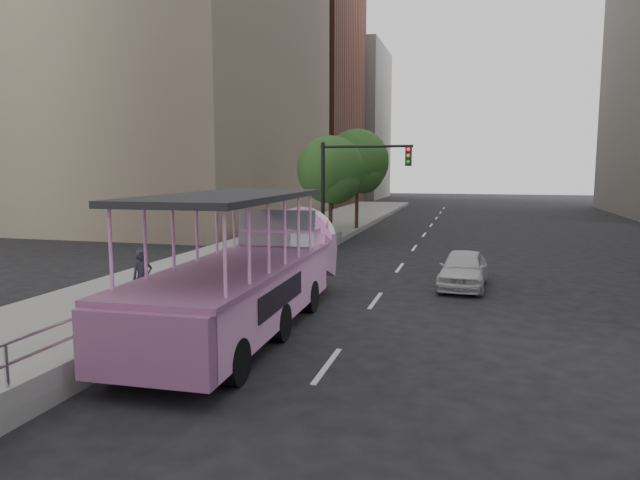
# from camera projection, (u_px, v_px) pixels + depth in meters

# --- Properties ---
(ground) EXTENTS (160.00, 160.00, 0.00)m
(ground) POSITION_uv_depth(u_px,v_px,m) (308.00, 335.00, 13.90)
(ground) COLOR black
(sidewalk) EXTENTS (5.50, 80.00, 0.30)m
(sidewalk) POSITION_uv_depth(u_px,v_px,m) (245.00, 257.00, 24.94)
(sidewalk) COLOR gray
(sidewalk) RESTS_ON ground
(kerb_wall) EXTENTS (0.24, 30.00, 0.36)m
(kerb_wall) POSITION_uv_depth(u_px,v_px,m) (224.00, 291.00, 16.55)
(kerb_wall) COLOR #9F9F9A
(kerb_wall) RESTS_ON sidewalk
(guardrail) EXTENTS (0.07, 22.00, 0.71)m
(guardrail) POSITION_uv_depth(u_px,v_px,m) (223.00, 269.00, 16.47)
(guardrail) COLOR silver
(guardrail) RESTS_ON kerb_wall
(duck_boat) EXTENTS (2.84, 10.47, 3.45)m
(duck_boat) POSITION_uv_depth(u_px,v_px,m) (252.00, 276.00, 14.62)
(duck_boat) COLOR black
(duck_boat) RESTS_ON ground
(car) EXTENTS (1.76, 3.82, 1.27)m
(car) POSITION_uv_depth(u_px,v_px,m) (463.00, 269.00, 19.35)
(car) COLOR silver
(car) RESTS_ON ground
(pedestrian_near) EXTENTS (0.64, 0.67, 1.54)m
(pedestrian_near) POSITION_uv_depth(u_px,v_px,m) (142.00, 278.00, 15.46)
(pedestrian_near) COLOR #282B3A
(pedestrian_near) RESTS_ON sidewalk
(parking_sign) EXTENTS (0.24, 0.66, 3.07)m
(parking_sign) POSITION_uv_depth(u_px,v_px,m) (311.00, 221.00, 23.14)
(parking_sign) COLOR black
(parking_sign) RESTS_ON ground
(traffic_signal) EXTENTS (4.20, 0.32, 5.20)m
(traffic_signal) POSITION_uv_depth(u_px,v_px,m) (348.00, 180.00, 25.87)
(traffic_signal) COLOR black
(traffic_signal) RESTS_ON ground
(street_tree_near) EXTENTS (3.52, 3.52, 5.72)m
(street_tree_near) POSITION_uv_depth(u_px,v_px,m) (332.00, 172.00, 29.53)
(street_tree_near) COLOR #3A251A
(street_tree_near) RESTS_ON ground
(street_tree_far) EXTENTS (3.97, 3.97, 6.45)m
(street_tree_far) POSITION_uv_depth(u_px,v_px,m) (358.00, 164.00, 35.17)
(street_tree_far) COLOR #3A251A
(street_tree_far) RESTS_ON ground
(midrise_brick) EXTENTS (18.00, 16.00, 26.00)m
(midrise_brick) POSITION_uv_depth(u_px,v_px,m) (272.00, 86.00, 62.89)
(midrise_brick) COLOR brown
(midrise_brick) RESTS_ON ground
(midrise_stone_b) EXTENTS (16.00, 14.00, 20.00)m
(midrise_stone_b) POSITION_uv_depth(u_px,v_px,m) (326.00, 124.00, 78.08)
(midrise_stone_b) COLOR slate
(midrise_stone_b) RESTS_ON ground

